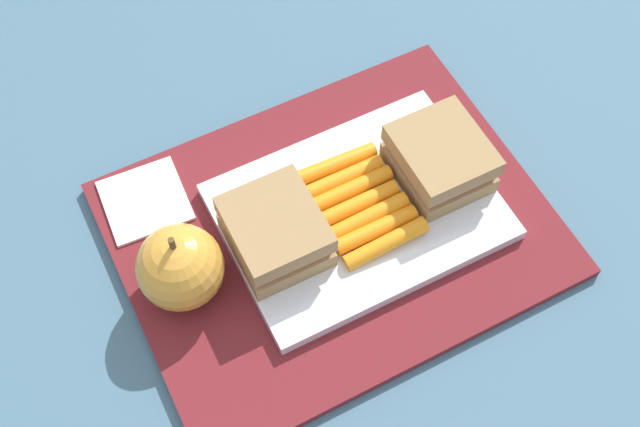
{
  "coord_description": "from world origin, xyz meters",
  "views": [
    {
      "loc": [
        0.16,
        0.29,
        0.61
      ],
      "look_at": [
        0.01,
        0.0,
        0.04
      ],
      "focal_mm": 44.81,
      "sensor_mm": 36.0,
      "label": 1
    }
  ],
  "objects_px": {
    "sandwich_half_left": "(440,159)",
    "sandwich_half_right": "(276,232)",
    "apple": "(180,267)",
    "paper_napkin": "(145,201)",
    "food_tray": "(359,211)",
    "carrot_sticks_bundle": "(359,203)"
  },
  "relations": [
    {
      "from": "paper_napkin",
      "to": "apple",
      "type": "bearing_deg",
      "value": 90.71
    },
    {
      "from": "paper_napkin",
      "to": "food_tray",
      "type": "bearing_deg",
      "value": 148.64
    },
    {
      "from": "food_tray",
      "to": "sandwich_half_left",
      "type": "relative_size",
      "value": 2.88
    },
    {
      "from": "food_tray",
      "to": "sandwich_half_right",
      "type": "xyz_separation_m",
      "value": [
        0.08,
        0.0,
        0.03
      ]
    },
    {
      "from": "sandwich_half_right",
      "to": "paper_napkin",
      "type": "xyz_separation_m",
      "value": [
        0.08,
        -0.1,
        -0.03
      ]
    },
    {
      "from": "sandwich_half_left",
      "to": "paper_napkin",
      "type": "relative_size",
      "value": 1.14
    },
    {
      "from": "carrot_sticks_bundle",
      "to": "paper_napkin",
      "type": "height_order",
      "value": "carrot_sticks_bundle"
    },
    {
      "from": "apple",
      "to": "paper_napkin",
      "type": "height_order",
      "value": "apple"
    },
    {
      "from": "sandwich_half_left",
      "to": "sandwich_half_right",
      "type": "distance_m",
      "value": 0.16
    },
    {
      "from": "food_tray",
      "to": "sandwich_half_left",
      "type": "bearing_deg",
      "value": 180.0
    },
    {
      "from": "food_tray",
      "to": "apple",
      "type": "bearing_deg",
      "value": -1.84
    },
    {
      "from": "sandwich_half_left",
      "to": "carrot_sticks_bundle",
      "type": "relative_size",
      "value": 0.78
    },
    {
      "from": "carrot_sticks_bundle",
      "to": "paper_napkin",
      "type": "bearing_deg",
      "value": -31.27
    },
    {
      "from": "apple",
      "to": "paper_napkin",
      "type": "distance_m",
      "value": 0.1
    },
    {
      "from": "carrot_sticks_bundle",
      "to": "apple",
      "type": "xyz_separation_m",
      "value": [
        0.16,
        -0.0,
        0.02
      ]
    },
    {
      "from": "sandwich_half_left",
      "to": "sandwich_half_right",
      "type": "xyz_separation_m",
      "value": [
        0.16,
        0.0,
        0.0
      ]
    },
    {
      "from": "apple",
      "to": "sandwich_half_right",
      "type": "bearing_deg",
      "value": 176.4
    },
    {
      "from": "sandwich_half_left",
      "to": "paper_napkin",
      "type": "height_order",
      "value": "sandwich_half_left"
    },
    {
      "from": "sandwich_half_right",
      "to": "apple",
      "type": "bearing_deg",
      "value": -3.6
    },
    {
      "from": "carrot_sticks_bundle",
      "to": "food_tray",
      "type": "bearing_deg",
      "value": 65.47
    },
    {
      "from": "paper_napkin",
      "to": "sandwich_half_right",
      "type": "bearing_deg",
      "value": 130.07
    },
    {
      "from": "food_tray",
      "to": "apple",
      "type": "relative_size",
      "value": 2.83
    }
  ]
}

